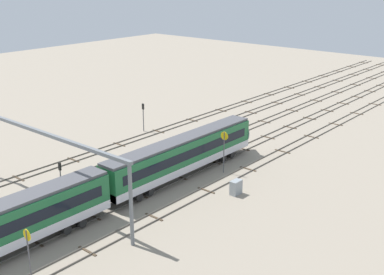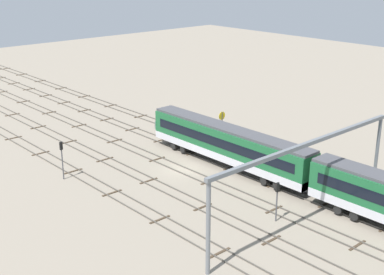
{
  "view_description": "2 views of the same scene",
  "coord_description": "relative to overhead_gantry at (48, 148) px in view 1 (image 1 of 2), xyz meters",
  "views": [
    {
      "loc": [
        -44.8,
        -42.06,
        23.81
      ],
      "look_at": [
        4.54,
        -0.21,
        2.11
      ],
      "focal_mm": 46.25,
      "sensor_mm": 36.0,
      "label": 1
    },
    {
      "loc": [
        -44.35,
        38.07,
        23.82
      ],
      "look_at": [
        1.36,
        -2.86,
        3.08
      ],
      "focal_mm": 49.94,
      "sensor_mm": 36.0,
      "label": 2
    }
  ],
  "objects": [
    {
      "name": "ground_plane",
      "position": [
        17.86,
        -0.31,
        -6.57
      ],
      "size": [
        203.46,
        203.46,
        0.0
      ],
      "primitive_type": "plane",
      "color": "gray"
    },
    {
      "name": "track_near_foreground",
      "position": [
        17.86,
        -10.11,
        -6.5
      ],
      "size": [
        187.46,
        2.4,
        0.16
      ],
      "color": "#59544C",
      "rests_on": "ground"
    },
    {
      "name": "track_with_train",
      "position": [
        17.86,
        -5.21,
        -6.5
      ],
      "size": [
        187.46,
        2.4,
        0.16
      ],
      "color": "#59544C",
      "rests_on": "ground"
    },
    {
      "name": "track_middle",
      "position": [
        17.86,
        -0.31,
        -6.5
      ],
      "size": [
        187.46,
        2.4,
        0.16
      ],
      "color": "#59544C",
      "rests_on": "ground"
    },
    {
      "name": "track_second_far",
      "position": [
        17.86,
        4.59,
        -6.5
      ],
      "size": [
        187.46,
        2.4,
        0.16
      ],
      "color": "#59544C",
      "rests_on": "ground"
    },
    {
      "name": "track_far_background",
      "position": [
        17.86,
        9.49,
        -6.5
      ],
      "size": [
        187.46,
        2.4,
        0.16
      ],
      "color": "#59544C",
      "rests_on": "ground"
    },
    {
      "name": "overhead_gantry",
      "position": [
        0.0,
        0.0,
        0.0
      ],
      "size": [
        0.4,
        25.33,
        8.26
      ],
      "color": "slate",
      "rests_on": "ground"
    },
    {
      "name": "speed_sign_near_foreground",
      "position": [
        -10.05,
        -11.85,
        -2.91
      ],
      "size": [
        0.14,
        0.95,
        5.65
      ],
      "color": "#4C4C51",
      "rests_on": "ground"
    },
    {
      "name": "speed_sign_mid_trackside",
      "position": [
        19.28,
        -8.35,
        -3.01
      ],
      "size": [
        0.14,
        1.06,
        5.33
      ],
      "color": "#4C4C51",
      "rests_on": "ground"
    },
    {
      "name": "signal_light_trackside_approach",
      "position": [
        2.16,
        1.41,
        -3.95
      ],
      "size": [
        0.31,
        0.32,
        3.97
      ],
      "color": "#4C4C51",
      "rests_on": "ground"
    },
    {
      "name": "signal_light_trackside_departure",
      "position": [
        24.73,
        11.42,
        -3.65
      ],
      "size": [
        0.31,
        0.32,
        4.46
      ],
      "color": "#4C4C51",
      "rests_on": "ground"
    },
    {
      "name": "relay_cabinet",
      "position": [
        15.04,
        -13.25,
        -5.74
      ],
      "size": [
        1.42,
        0.84,
        1.67
      ],
      "color": "gray",
      "rests_on": "ground"
    }
  ]
}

